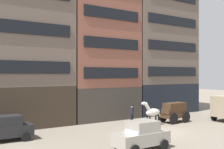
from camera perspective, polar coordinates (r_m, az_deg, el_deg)
The scene contains 9 objects.
ground_plane at distance 24.18m, azimuth 9.93°, elevation -11.44°, with size 120.00×120.00×0.00m, color slate.
building_far_left at distance 28.26m, azimuth -18.21°, elevation 8.30°, with size 9.29×6.70×17.67m.
building_center_left at distance 31.53m, azimuth -3.08°, elevation 5.97°, with size 8.41×6.70×16.07m.
building_center_right at distance 36.85m, azimuth 8.84°, elevation 5.30°, with size 9.96×6.70×16.32m.
cargo_wagon at distance 28.82m, azimuth 12.54°, elevation -7.28°, with size 2.92×1.54×1.98m.
draft_horse at distance 26.76m, azimuth 8.15°, elevation -7.57°, with size 2.34×0.62×2.30m.
sedan_dark at distance 21.90m, azimuth -20.71°, elevation -10.22°, with size 3.76×1.97×1.83m.
sedan_light at distance 18.39m, azimuth 6.01°, elevation -12.20°, with size 3.71×1.88×1.83m.
pedestrian_officer at distance 28.13m, azimuth 4.06°, elevation -7.79°, with size 0.46×0.46×1.79m.
Camera 1 is at (-16.44, -17.08, 4.80)m, focal length 44.97 mm.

